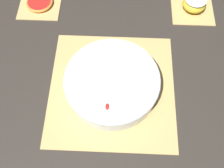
{
  "coord_description": "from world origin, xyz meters",
  "views": [
    {
      "loc": [
        -0.37,
        -0.02,
        0.75
      ],
      "look_at": [
        0.0,
        0.0,
        0.03
      ],
      "focal_mm": 42.0,
      "sensor_mm": 36.0,
      "label": 1
    }
  ],
  "objects": [
    {
      "name": "ground_plane",
      "position": [
        0.0,
        0.0,
        0.0
      ],
      "size": [
        6.0,
        6.0,
        0.0
      ],
      "primitive_type": "plane",
      "color": "#2D2823"
    },
    {
      "name": "grapefruit_slice",
      "position": [
        0.35,
        0.29,
        0.01
      ],
      "size": [
        0.1,
        0.1,
        0.01
      ],
      "color": "#B2231E",
      "rests_on": "coaster_mat_far_right"
    },
    {
      "name": "bamboo_mat_center",
      "position": [
        -0.0,
        0.0,
        0.0
      ],
      "size": [
        0.4,
        0.39,
        0.01
      ],
      "color": "tan",
      "rests_on": "ground_plane"
    },
    {
      "name": "fruit_salad_bowl",
      "position": [
        0.0,
        -0.0,
        0.04
      ],
      "size": [
        0.29,
        0.29,
        0.07
      ],
      "color": "silver",
      "rests_on": "bamboo_mat_center"
    },
    {
      "name": "apple_half",
      "position": [
        0.35,
        -0.29,
        0.03
      ],
      "size": [
        0.09,
        0.09,
        0.05
      ],
      "color": "gold",
      "rests_on": "coaster_mat_near_right"
    },
    {
      "name": "coaster_mat_near_right",
      "position": [
        0.35,
        -0.29,
        0.0
      ],
      "size": [
        0.16,
        0.16,
        0.01
      ],
      "color": "tan",
      "rests_on": "ground_plane"
    },
    {
      "name": "coaster_mat_far_right",
      "position": [
        0.35,
        0.29,
        0.0
      ],
      "size": [
        0.16,
        0.16,
        0.01
      ],
      "color": "tan",
      "rests_on": "ground_plane"
    }
  ]
}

